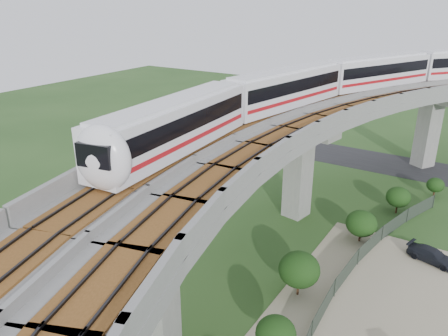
% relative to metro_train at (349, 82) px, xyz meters
% --- Properties ---
extents(ground, '(160.00, 160.00, 0.00)m').
position_rel_metro_train_xyz_m(ground, '(-2.89, -17.23, -12.31)').
color(ground, '#26481D').
rests_on(ground, ground).
extents(asphalt_road, '(60.00, 8.00, 0.03)m').
position_rel_metro_train_xyz_m(asphalt_road, '(-2.89, 12.77, -12.29)').
color(asphalt_road, '#232326').
rests_on(asphalt_road, ground).
extents(viaduct, '(19.58, 73.98, 11.40)m').
position_rel_metro_train_xyz_m(viaduct, '(0.95, -17.23, -3.26)').
color(viaduct, '#99968E').
rests_on(viaduct, ground).
extents(metro_train, '(21.44, 58.65, 3.64)m').
position_rel_metro_train_xyz_m(metro_train, '(0.00, 0.00, 0.00)').
color(metro_train, white).
rests_on(metro_train, ground).
extents(fence, '(3.87, 38.73, 1.50)m').
position_rel_metro_train_xyz_m(fence, '(6.86, -17.23, -11.56)').
color(fence, '#2D382D').
rests_on(fence, ground).
extents(tree_0, '(1.81, 1.81, 2.27)m').
position_rel_metro_train_xyz_m(tree_0, '(9.01, 4.79, -10.82)').
color(tree_0, '#382314').
rests_on(tree_0, ground).
extents(tree_1, '(2.38, 2.38, 2.77)m').
position_rel_metro_train_xyz_m(tree_1, '(6.41, -1.11, -10.55)').
color(tree_1, '#382314').
rests_on(tree_1, ground).
extents(tree_2, '(2.71, 2.71, 2.95)m').
position_rel_metro_train_xyz_m(tree_2, '(4.89, -8.57, -10.51)').
color(tree_2, '#382314').
rests_on(tree_2, ground).
extents(tree_3, '(2.98, 2.98, 3.44)m').
position_rel_metro_train_xyz_m(tree_3, '(3.26, -18.44, -10.14)').
color(tree_3, '#382314').
rests_on(tree_3, ground).
extents(tree_4, '(2.34, 2.34, 3.47)m').
position_rel_metro_train_xyz_m(tree_4, '(4.81, -25.39, -9.84)').
color(tree_4, '#382314').
rests_on(tree_4, ground).
extents(car_dark, '(4.17, 2.52, 1.13)m').
position_rel_metro_train_xyz_m(car_dark, '(10.80, -8.62, -11.70)').
color(car_dark, black).
rests_on(car_dark, dirt_lot).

